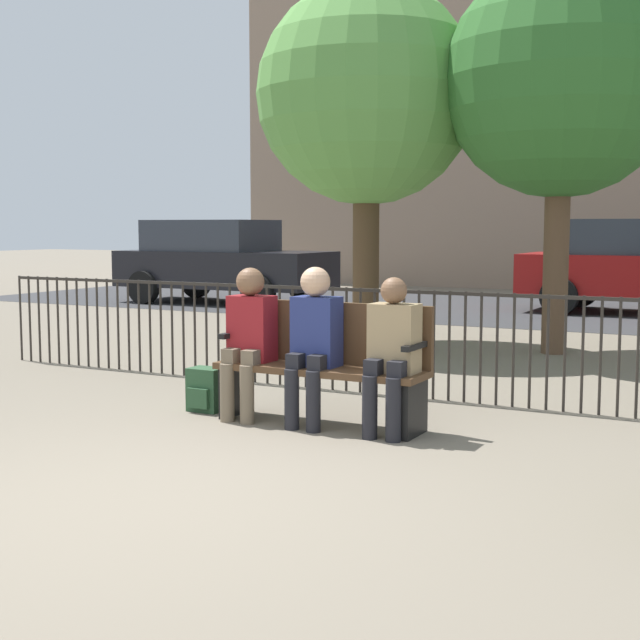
# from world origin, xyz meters

# --- Properties ---
(ground_plane) EXTENTS (80.00, 80.00, 0.00)m
(ground_plane) POSITION_xyz_m (0.00, 0.00, 0.00)
(ground_plane) COLOR #706656
(park_bench) EXTENTS (1.64, 0.45, 0.92)m
(park_bench) POSITION_xyz_m (0.00, 2.15, 0.49)
(park_bench) COLOR #4C331E
(park_bench) RESTS_ON ground
(seated_person_0) EXTENTS (0.34, 0.39, 1.18)m
(seated_person_0) POSITION_xyz_m (-0.60, 2.02, 0.67)
(seated_person_0) COLOR brown
(seated_person_0) RESTS_ON ground
(seated_person_1) EXTENTS (0.34, 0.39, 1.20)m
(seated_person_1) POSITION_xyz_m (-0.03, 2.02, 0.68)
(seated_person_1) COLOR black
(seated_person_1) RESTS_ON ground
(seated_person_2) EXTENTS (0.34, 0.39, 1.14)m
(seated_person_2) POSITION_xyz_m (0.60, 2.02, 0.64)
(seated_person_2) COLOR black
(seated_person_2) RESTS_ON ground
(backpack) EXTENTS (0.28, 0.24, 0.35)m
(backpack) POSITION_xyz_m (-1.06, 2.09, 0.17)
(backpack) COLOR #284C2D
(backpack) RESTS_ON ground
(fence_railing) EXTENTS (9.01, 0.03, 0.95)m
(fence_railing) POSITION_xyz_m (-0.02, 3.42, 0.56)
(fence_railing) COLOR #2D2823
(fence_railing) RESTS_ON ground
(tree_0) EXTENTS (2.71, 2.71, 4.53)m
(tree_0) POSITION_xyz_m (0.66, 6.75, 3.15)
(tree_0) COLOR brown
(tree_0) RESTS_ON ground
(tree_1) EXTENTS (2.76, 2.76, 4.52)m
(tree_1) POSITION_xyz_m (-1.68, 6.51, 3.12)
(tree_1) COLOR #4C3823
(tree_1) RESTS_ON ground
(street_surface) EXTENTS (24.00, 6.00, 0.01)m
(street_surface) POSITION_xyz_m (0.00, 12.00, 0.00)
(street_surface) COLOR #333335
(street_surface) RESTS_ON ground
(parked_car_2) EXTENTS (4.20, 1.94, 1.62)m
(parked_car_2) POSITION_xyz_m (-6.74, 10.70, 0.84)
(parked_car_2) COLOR black
(parked_car_2) RESTS_ON ground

